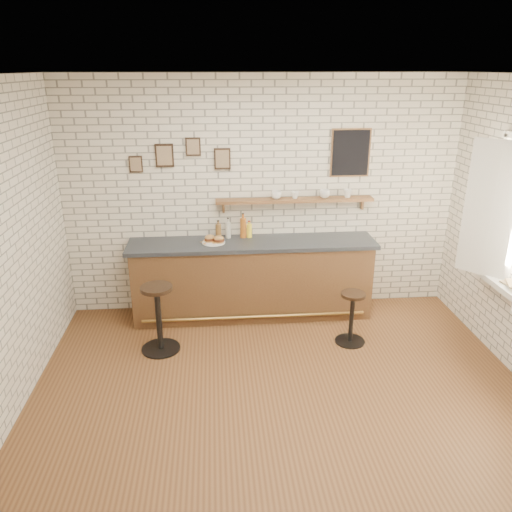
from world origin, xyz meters
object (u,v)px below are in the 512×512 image
(shelf_cup_b, at_px, (295,195))
(book_lower, at_px, (507,286))
(shelf_cup_c, at_px, (325,194))
(bitters_bottle_amber, at_px, (243,228))
(bitters_bottle_white, at_px, (228,230))
(bar_stool_left, at_px, (159,316))
(bar_stool_right, at_px, (352,316))
(bitters_bottle_brown, at_px, (218,231))
(ciabatta_sandwich, at_px, (214,239))
(shelf_cup_d, at_px, (348,194))
(book_upper, at_px, (507,283))
(sandwich_plate, at_px, (214,242))
(shelf_cup_a, at_px, (276,195))
(condiment_bottle_yellow, at_px, (249,230))
(bar_counter, at_px, (252,279))

(shelf_cup_b, xyz_separation_m, book_lower, (1.98, -1.61, -0.60))
(shelf_cup_c, bearing_deg, bitters_bottle_amber, 100.68)
(shelf_cup_c, relative_size, book_lower, 0.59)
(bitters_bottle_white, height_order, shelf_cup_c, shelf_cup_c)
(bar_stool_left, bearing_deg, bar_stool_right, -0.57)
(bitters_bottle_brown, xyz_separation_m, bar_stool_right, (1.51, -0.99, -0.77))
(bitters_bottle_brown, height_order, book_lower, bitters_bottle_brown)
(ciabatta_sandwich, distance_m, shelf_cup_b, 1.16)
(shelf_cup_d, bearing_deg, bitters_bottle_white, -171.26)
(bitters_bottle_amber, bearing_deg, book_upper, -30.81)
(sandwich_plate, bearing_deg, shelf_cup_b, 11.43)
(shelf_cup_d, bearing_deg, ciabatta_sandwich, -165.10)
(sandwich_plate, xyz_separation_m, shelf_cup_a, (0.80, 0.21, 0.54))
(bitters_bottle_amber, bearing_deg, bar_stool_right, -39.61)
(bitters_bottle_brown, bearing_deg, shelf_cup_a, 1.82)
(bar_stool_right, relative_size, shelf_cup_a, 4.78)
(sandwich_plate, bearing_deg, book_upper, -24.66)
(bitters_bottle_white, xyz_separation_m, book_lower, (2.83, -1.58, -0.18))
(bitters_bottle_brown, height_order, condiment_bottle_yellow, bitters_bottle_brown)
(bitters_bottle_white, distance_m, bar_stool_left, 1.45)
(condiment_bottle_yellow, distance_m, shelf_cup_b, 0.73)
(sandwich_plate, height_order, shelf_cup_c, shelf_cup_c)
(bitters_bottle_white, bearing_deg, ciabatta_sandwich, -133.36)
(bitters_bottle_brown, distance_m, bitters_bottle_amber, 0.32)
(bar_stool_right, xyz_separation_m, shelf_cup_d, (0.14, 1.01, 1.21))
(condiment_bottle_yellow, relative_size, bar_stool_left, 0.27)
(bitters_bottle_white, relative_size, shelf_cup_b, 2.78)
(bitters_bottle_white, distance_m, condiment_bottle_yellow, 0.27)
(bar_stool_right, height_order, book_lower, book_lower)
(book_lower, bearing_deg, shelf_cup_a, 128.45)
(shelf_cup_a, relative_size, shelf_cup_d, 1.23)
(shelf_cup_b, distance_m, shelf_cup_c, 0.38)
(bar_stool_left, xyz_separation_m, book_lower, (3.66, -0.61, 0.51))
(condiment_bottle_yellow, relative_size, book_lower, 0.96)
(bitters_bottle_white, xyz_separation_m, shelf_cup_a, (0.61, 0.02, 0.43))
(sandwich_plate, relative_size, shelf_cup_c, 2.09)
(shelf_cup_b, bearing_deg, bar_counter, 155.76)
(bitters_bottle_white, height_order, shelf_cup_a, shelf_cup_a)
(condiment_bottle_yellow, bearing_deg, bitters_bottle_amber, -180.00)
(sandwich_plate, bearing_deg, bar_stool_right, -27.01)
(bitters_bottle_amber, bearing_deg, shelf_cup_c, 1.29)
(bar_stool_left, relative_size, shelf_cup_c, 5.96)
(book_upper, bearing_deg, ciabatta_sandwich, 175.75)
(sandwich_plate, xyz_separation_m, shelf_cup_b, (1.04, 0.21, 0.53))
(sandwich_plate, relative_size, bitters_bottle_brown, 1.19)
(condiment_bottle_yellow, relative_size, shelf_cup_b, 2.30)
(bar_stool_right, xyz_separation_m, shelf_cup_b, (-0.54, 1.01, 1.20))
(bar_counter, distance_m, book_lower, 2.93)
(sandwich_plate, relative_size, condiment_bottle_yellow, 1.28)
(bitters_bottle_brown, bearing_deg, bar_counter, -23.04)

